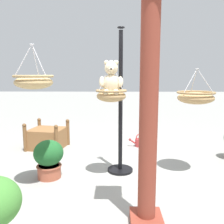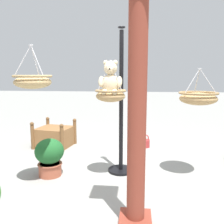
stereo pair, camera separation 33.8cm
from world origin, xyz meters
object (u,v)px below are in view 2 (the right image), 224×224
hanging_basket_left_high (198,98)px  potted_plant_tall_leafy (50,156)px  hanging_basket_with_teddy (111,95)px  display_pole_central (121,129)px  hanging_basket_right_low (33,81)px  teddy_bear (110,80)px  watering_can (145,143)px  greenhouse_pillar_left (137,108)px  wooden_planter_box (55,136)px

hanging_basket_left_high → potted_plant_tall_leafy: 2.60m
hanging_basket_with_teddy → display_pole_central: bearing=-121.0°
display_pole_central → potted_plant_tall_leafy: bearing=14.3°
hanging_basket_right_low → display_pole_central: bearing=-149.5°
hanging_basket_with_teddy → teddy_bear: (0.00, 0.02, 0.23)m
potted_plant_tall_leafy → watering_can: size_ratio=1.80×
greenhouse_pillar_left → potted_plant_tall_leafy: bearing=-40.7°
teddy_bear → wooden_planter_box: teddy_bear is taller
wooden_planter_box → watering_can: bearing=-175.8°
hanging_basket_with_teddy → wooden_planter_box: (1.50, -1.57, -1.11)m
hanging_basket_with_teddy → watering_can: hanging_basket_with_teddy is taller
teddy_bear → hanging_basket_left_high: size_ratio=0.87×
hanging_basket_with_teddy → greenhouse_pillar_left: greenhouse_pillar_left is taller
hanging_basket_left_high → hanging_basket_right_low: size_ratio=1.01×
hanging_basket_left_high → wooden_planter_box: (2.89, -1.37, -1.06)m
greenhouse_pillar_left → display_pole_central: bearing=-80.0°
greenhouse_pillar_left → watering_can: 3.25m
hanging_basket_with_teddy → teddy_bear: 0.23m
potted_plant_tall_leafy → watering_can: bearing=-132.6°
display_pole_central → greenhouse_pillar_left: bearing=100.0°
teddy_bear → potted_plant_tall_leafy: (1.02, 0.02, -1.25)m
greenhouse_pillar_left → watering_can: (-0.19, -3.01, -1.23)m
hanging_basket_with_teddy → hanging_basket_left_high: 1.40m
teddy_bear → hanging_basket_right_low: hanging_basket_right_low is taller
hanging_basket_with_teddy → potted_plant_tall_leafy: 1.44m
teddy_bear → hanging_basket_left_high: 1.43m
hanging_basket_right_low → potted_plant_tall_leafy: hanging_basket_right_low is taller
hanging_basket_with_teddy → greenhouse_pillar_left: (-0.42, 1.28, -0.02)m
display_pole_central → teddy_bear: display_pole_central is taller
greenhouse_pillar_left → wooden_planter_box: size_ratio=2.99×
wooden_planter_box → watering_can: (-2.11, -0.16, -0.15)m
greenhouse_pillar_left → potted_plant_tall_leafy: 2.14m
hanging_basket_left_high → watering_can: 2.09m
display_pole_central → teddy_bear: bearing=61.4°
teddy_bear → watering_can: teddy_bear is taller
hanging_basket_with_teddy → watering_can: 2.22m
display_pole_central → wooden_planter_box: (1.65, -1.32, -0.51)m
teddy_bear → watering_can: (-0.61, -1.75, -1.49)m
teddy_bear → greenhouse_pillar_left: 1.35m
hanging_basket_with_teddy → watering_can: (-0.61, -1.72, -1.26)m
hanging_basket_with_teddy → hanging_basket_right_low: bearing=23.6°
greenhouse_pillar_left → teddy_bear: bearing=-71.6°
hanging_basket_with_teddy → teddy_bear: size_ratio=1.20×
hanging_basket_with_teddy → hanging_basket_right_low: size_ratio=1.06×
hanging_basket_with_teddy → potted_plant_tall_leafy: hanging_basket_with_teddy is taller
display_pole_central → hanging_basket_right_low: size_ratio=3.99×
display_pole_central → hanging_basket_left_high: bearing=177.5°
hanging_basket_right_low → wooden_planter_box: hanging_basket_right_low is taller
display_pole_central → hanging_basket_right_low: 1.63m
wooden_planter_box → potted_plant_tall_leafy: size_ratio=1.47×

